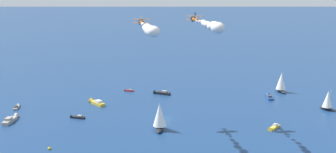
{
  "coord_description": "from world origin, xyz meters",
  "views": [
    {
      "loc": [
        4.77,
        -159.28,
        56.91
      ],
      "look_at": [
        0.15,
        -0.76,
        18.62
      ],
      "focal_mm": 40.92,
      "sensor_mm": 36.0,
      "label": 1
    }
  ],
  "objects": [
    {
      "name": "wingwalker_lead",
      "position": [
        -10.62,
        -1.75,
        43.93
      ],
      "size": [
        1.49,
        0.37,
        1.53
      ],
      "color": "white"
    },
    {
      "name": "sailboat_ahead",
      "position": [
        60.11,
        42.4,
        5.52
      ],
      "size": [
        6.31,
        9.73,
        12.08
      ],
      "color": "black",
      "rests_on": "ground_plane"
    },
    {
      "name": "motorboat_far_port",
      "position": [
        -35.49,
        17.93,
        0.83
      ],
      "size": [
        9.36,
        9.54,
        3.08
      ],
      "color": "gold",
      "rests_on": "ground_plane"
    },
    {
      "name": "motorboat_outer_ring_c",
      "position": [
        -22.64,
        41.45,
        0.41
      ],
      "size": [
        5.34,
        2.49,
        1.5
      ],
      "color": "#B21E1E",
      "rests_on": "ground_plane"
    },
    {
      "name": "smoke_trail_lead",
      "position": [
        -5.29,
        -29.32,
        41.89
      ],
      "size": [
        9.62,
        33.45,
        3.99
      ],
      "color": "silver"
    },
    {
      "name": "biplane_wingman",
      "position": [
        11.18,
        -0.7,
        43.02
      ],
      "size": [
        7.37,
        6.99,
        3.58
      ],
      "color": "orange"
    },
    {
      "name": "sailboat_outer_ring_f",
      "position": [
        -2.79,
        -14.73,
        5.67
      ],
      "size": [
        5.41,
        9.69,
        12.43
      ],
      "color": "black",
      "rests_on": "ground_plane"
    },
    {
      "name": "motorboat_near_centre",
      "position": [
        51.23,
        30.63,
        0.69
      ],
      "size": [
        2.71,
        8.88,
        2.55
      ],
      "color": "#23478C",
      "rests_on": "ground_plane"
    },
    {
      "name": "smoke_trail_wingman",
      "position": [
        16.53,
        -28.54,
        42.96
      ],
      "size": [
        9.17,
        33.41,
        4.34
      ],
      "color": "silver"
    },
    {
      "name": "motorboat_outer_ring_d",
      "position": [
        -71.65,
        10.79,
        0.52
      ],
      "size": [
        2.58,
        6.79,
        1.92
      ],
      "color": "#9E9993",
      "rests_on": "ground_plane"
    },
    {
      "name": "marker_buoy",
      "position": [
        -40.92,
        -35.0,
        0.39
      ],
      "size": [
        1.1,
        1.1,
        2.1
      ],
      "color": "yellow",
      "rests_on": "ground_plane"
    },
    {
      "name": "wingwalker_wingman",
      "position": [
        11.26,
        -0.67,
        45.17
      ],
      "size": [
        1.49,
        0.37,
        1.53
      ],
      "color": "black"
    },
    {
      "name": "motorboat_mid_cluster",
      "position": [
        -4.55,
        36.25,
        0.72
      ],
      "size": [
        9.36,
        5.55,
        2.65
      ],
      "color": "black",
      "rests_on": "ground_plane"
    },
    {
      "name": "ground_plane",
      "position": [
        0.0,
        0.0,
        0.0
      ],
      "size": [
        2000.0,
        2000.0,
        0.0
      ],
      "primitive_type": "plane",
      "color": "navy"
    },
    {
      "name": "motorboat_inshore",
      "position": [
        -66.65,
        -7.0,
        0.83
      ],
      "size": [
        3.39,
        10.78,
        3.09
      ],
      "color": "#9E9993",
      "rests_on": "ground_plane"
    },
    {
      "name": "biplane_lead",
      "position": [
        -10.69,
        -1.78,
        41.78
      ],
      "size": [
        7.37,
        6.99,
        3.58
      ],
      "color": "orange"
    },
    {
      "name": "sailboat_outer_ring_e",
      "position": [
        73.87,
        12.36,
        4.68
      ],
      "size": [
        7.19,
        7.21,
        10.26
      ],
      "color": "black",
      "rests_on": "ground_plane"
    },
    {
      "name": "motorboat_outer_ring_a",
      "position": [
        -39.62,
        -2.37,
        0.51
      ],
      "size": [
        6.75,
        3.22,
        1.9
      ],
      "color": "black",
      "rests_on": "ground_plane"
    },
    {
      "name": "motorboat_far_stbd",
      "position": [
        43.21,
        -12.78,
        0.57
      ],
      "size": [
        6.09,
        6.84,
        2.12
      ],
      "color": "gold",
      "rests_on": "ground_plane"
    }
  ]
}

